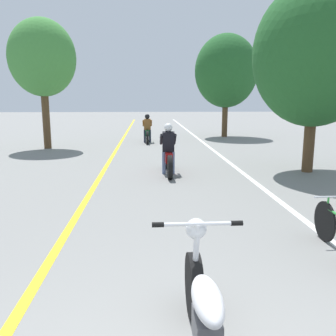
% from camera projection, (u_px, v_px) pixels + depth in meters
% --- Properties ---
extents(lane_stripe_center, '(0.14, 48.00, 0.01)m').
position_uv_depth(lane_stripe_center, '(114.00, 153.00, 14.55)').
color(lane_stripe_center, yellow).
rests_on(lane_stripe_center, ground).
extents(lane_stripe_edge, '(0.14, 48.00, 0.01)m').
position_uv_depth(lane_stripe_edge, '(216.00, 152.00, 14.79)').
color(lane_stripe_edge, white).
rests_on(lane_stripe_edge, ground).
extents(roadside_tree_right_near, '(3.58, 3.23, 5.48)m').
position_uv_depth(roadside_tree_right_near, '(316.00, 55.00, 10.15)').
color(roadside_tree_right_near, '#513A23').
rests_on(roadside_tree_right_near, ground).
extents(roadside_tree_right_far, '(3.56, 3.20, 5.78)m').
position_uv_depth(roadside_tree_right_far, '(226.00, 71.00, 20.10)').
color(roadside_tree_right_far, '#513A23').
rests_on(roadside_tree_right_far, ground).
extents(roadside_tree_left, '(2.85, 2.57, 5.55)m').
position_uv_depth(roadside_tree_left, '(42.00, 58.00, 15.18)').
color(roadside_tree_left, '#513A23').
rests_on(roadside_tree_left, ground).
extents(motorcycle_foreground, '(0.84, 2.18, 1.06)m').
position_uv_depth(motorcycle_foreground, '(206.00, 318.00, 2.86)').
color(motorcycle_foreground, black).
rests_on(motorcycle_foreground, ground).
extents(motorcycle_rider_lead, '(0.50, 2.19, 1.48)m').
position_uv_depth(motorcycle_rider_lead, '(168.00, 155.00, 10.42)').
color(motorcycle_rider_lead, black).
rests_on(motorcycle_rider_lead, ground).
extents(motorcycle_rider_far, '(0.50, 2.18, 1.43)m').
position_uv_depth(motorcycle_rider_far, '(147.00, 132.00, 17.97)').
color(motorcycle_rider_far, black).
rests_on(motorcycle_rider_far, ground).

